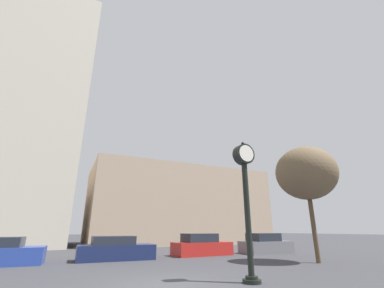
% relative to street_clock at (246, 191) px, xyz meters
% --- Properties ---
extents(ground_plane, '(200.00, 200.00, 0.00)m').
position_rel_street_clock_xyz_m(ground_plane, '(-2.62, 0.92, -2.99)').
color(ground_plane, '#38383D').
extents(building_tall_tower, '(12.54, 12.00, 28.02)m').
position_rel_street_clock_xyz_m(building_tall_tower, '(-11.64, 24.92, 11.02)').
color(building_tall_tower, beige).
rests_on(building_tall_tower, ground_plane).
extents(building_storefront_row, '(21.83, 12.00, 9.09)m').
position_rel_street_clock_xyz_m(building_storefront_row, '(7.22, 24.92, 1.55)').
color(building_storefront_row, tan).
rests_on(building_storefront_row, ground_plane).
extents(street_clock, '(0.78, 0.61, 4.90)m').
position_rel_street_clock_xyz_m(street_clock, '(0.00, 0.00, 0.00)').
color(street_clock, black).
rests_on(street_clock, ground_plane).
extents(car_navy, '(4.34, 1.86, 1.32)m').
position_rel_street_clock_xyz_m(car_navy, '(-2.93, 8.86, -2.43)').
color(car_navy, '#19234C').
rests_on(car_navy, ground_plane).
extents(car_red, '(4.10, 1.95, 1.42)m').
position_rel_street_clock_xyz_m(car_red, '(2.88, 9.17, -2.40)').
color(car_red, red).
rests_on(car_red, ground_plane).
extents(car_grey, '(3.83, 1.88, 1.42)m').
position_rel_street_clock_xyz_m(car_grey, '(8.04, 8.67, -2.40)').
color(car_grey, slate).
rests_on(car_grey, ground_plane).
extents(bare_tree, '(3.42, 3.42, 6.37)m').
position_rel_street_clock_xyz_m(bare_tree, '(6.56, 2.84, 1.81)').
color(bare_tree, brown).
rests_on(bare_tree, ground_plane).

